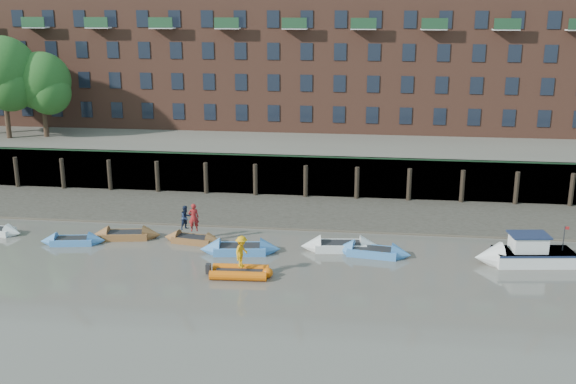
% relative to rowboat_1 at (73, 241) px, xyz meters
% --- Properties ---
extents(ground, '(220.00, 220.00, 0.00)m').
position_rel_rowboat_1_xyz_m(ground, '(11.70, -9.46, -0.21)').
color(ground, '#5E5950').
rests_on(ground, ground).
extents(foreshore, '(110.00, 8.00, 0.50)m').
position_rel_rowboat_1_xyz_m(foreshore, '(11.70, 8.54, -0.21)').
color(foreshore, '#3D382F').
rests_on(foreshore, ground).
extents(mud_band, '(110.00, 1.60, 0.10)m').
position_rel_rowboat_1_xyz_m(mud_band, '(11.70, 5.14, -0.21)').
color(mud_band, '#4C4336').
rests_on(mud_band, ground).
extents(river_wall, '(110.00, 1.23, 3.30)m').
position_rel_rowboat_1_xyz_m(river_wall, '(11.70, 12.92, 1.38)').
color(river_wall, '#2D2A26').
rests_on(river_wall, ground).
extents(bank_terrace, '(110.00, 28.00, 3.20)m').
position_rel_rowboat_1_xyz_m(bank_terrace, '(11.70, 26.54, 1.39)').
color(bank_terrace, '#5E594D').
rests_on(bank_terrace, ground).
extents(apartment_terrace, '(80.60, 15.56, 20.98)m').
position_rel_rowboat_1_xyz_m(apartment_terrace, '(11.70, 27.54, 12.61)').
color(apartment_terrace, brown).
rests_on(apartment_terrace, bank_terrace).
extents(tree_cluster, '(11.76, 7.74, 9.40)m').
position_rel_rowboat_1_xyz_m(tree_cluster, '(-13.92, 17.89, 8.80)').
color(tree_cluster, '#3A281C').
rests_on(tree_cluster, bank_terrace).
extents(rowboat_1, '(4.22, 1.84, 1.18)m').
position_rel_rowboat_1_xyz_m(rowboat_1, '(0.00, 0.00, 0.00)').
color(rowboat_1, '#3F7BBC').
rests_on(rowboat_1, ground).
extents(rowboat_2, '(4.65, 2.01, 1.31)m').
position_rel_rowboat_1_xyz_m(rowboat_2, '(3.01, 1.40, 0.02)').
color(rowboat_2, brown).
rests_on(rowboat_2, ground).
extents(rowboat_3, '(4.15, 1.77, 1.17)m').
position_rel_rowboat_1_xyz_m(rowboat_3, '(7.56, 1.18, -0.00)').
color(rowboat_3, brown).
rests_on(rowboat_3, ground).
extents(rowboat_4, '(5.09, 2.08, 1.43)m').
position_rel_rowboat_1_xyz_m(rowboat_4, '(10.90, -0.27, 0.04)').
color(rowboat_4, '#3F7BBC').
rests_on(rowboat_4, ground).
extents(rowboat_5, '(5.05, 1.97, 1.43)m').
position_rel_rowboat_1_xyz_m(rowboat_5, '(16.99, 1.00, 0.04)').
color(rowboat_5, silver).
rests_on(rowboat_5, ground).
extents(rowboat_6, '(4.80, 2.01, 1.35)m').
position_rel_rowboat_1_xyz_m(rowboat_6, '(18.98, 0.32, 0.03)').
color(rowboat_6, '#3F7BBC').
rests_on(rowboat_6, ground).
extents(rib_tender, '(3.52, 1.80, 0.60)m').
position_rel_rowboat_1_xyz_m(rib_tender, '(11.71, -3.88, 0.05)').
color(rib_tender, '#D65B09').
rests_on(rib_tender, ground).
extents(motor_launch, '(5.94, 2.62, 2.37)m').
position_rel_rowboat_1_xyz_m(motor_launch, '(27.42, -0.01, 0.39)').
color(motor_launch, silver).
rests_on(motor_launch, ground).
extents(person_rower_a, '(0.77, 0.62, 1.83)m').
position_rel_rowboat_1_xyz_m(person_rower_a, '(7.65, 1.18, 1.49)').
color(person_rower_a, maroon).
rests_on(person_rower_a, rowboat_3).
extents(person_rower_b, '(0.93, 0.97, 1.57)m').
position_rel_rowboat_1_xyz_m(person_rower_b, '(7.05, 1.48, 1.36)').
color(person_rower_b, '#19233F').
rests_on(person_rower_b, rowboat_3).
extents(person_rib_crew, '(0.97, 1.32, 1.83)m').
position_rel_rowboat_1_xyz_m(person_rib_crew, '(11.71, -3.85, 1.27)').
color(person_rib_crew, orange).
rests_on(person_rib_crew, rib_tender).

